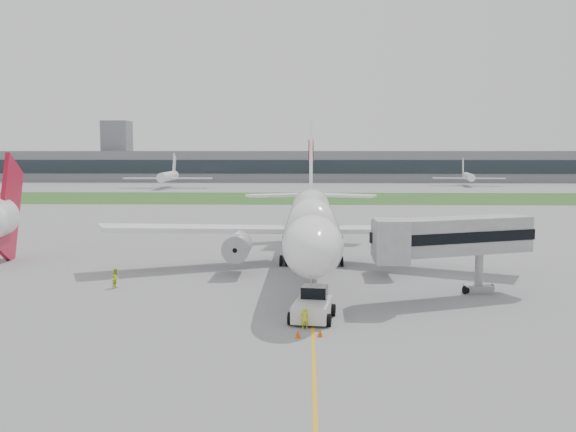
{
  "coord_description": "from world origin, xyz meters",
  "views": [
    {
      "loc": [
        -0.38,
        -67.03,
        13.1
      ],
      "look_at": [
        -2.57,
        2.0,
        6.3
      ],
      "focal_mm": 40.0,
      "sensor_mm": 36.0,
      "label": 1
    }
  ],
  "objects_px": {
    "airliner": "(312,219)",
    "ground_crew_near": "(304,318)",
    "jet_bridge": "(445,238)",
    "pushback_tug": "(313,305)"
  },
  "relations": [
    {
      "from": "airliner",
      "to": "ground_crew_near",
      "type": "height_order",
      "value": "airliner"
    },
    {
      "from": "airliner",
      "to": "jet_bridge",
      "type": "height_order",
      "value": "airliner"
    },
    {
      "from": "jet_bridge",
      "to": "ground_crew_near",
      "type": "xyz_separation_m",
      "value": [
        -12.61,
        -10.75,
        -4.69
      ]
    },
    {
      "from": "airliner",
      "to": "pushback_tug",
      "type": "relative_size",
      "value": 10.36
    },
    {
      "from": "ground_crew_near",
      "to": "airliner",
      "type": "bearing_deg",
      "value": -111.67
    },
    {
      "from": "jet_bridge",
      "to": "ground_crew_near",
      "type": "distance_m",
      "value": 17.22
    },
    {
      "from": "airliner",
      "to": "jet_bridge",
      "type": "distance_m",
      "value": 18.71
    },
    {
      "from": "pushback_tug",
      "to": "ground_crew_near",
      "type": "xyz_separation_m",
      "value": [
        -0.66,
        -2.99,
        -0.31
      ]
    },
    {
      "from": "jet_bridge",
      "to": "ground_crew_near",
      "type": "height_order",
      "value": "jet_bridge"
    },
    {
      "from": "ground_crew_near",
      "to": "jet_bridge",
      "type": "bearing_deg",
      "value": -159.75
    }
  ]
}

